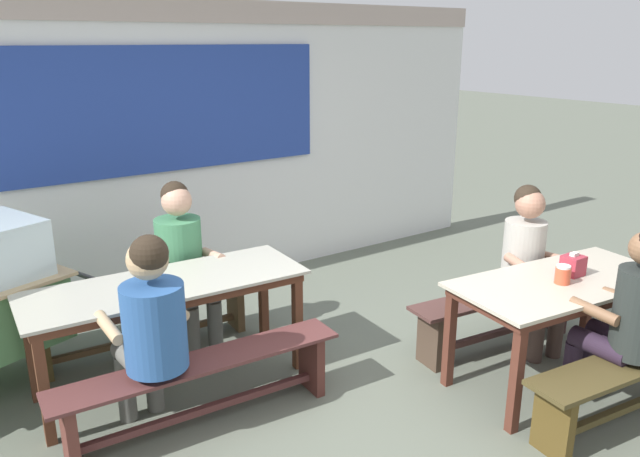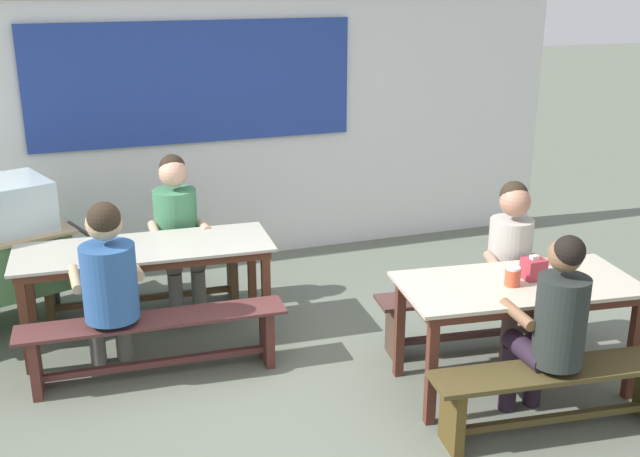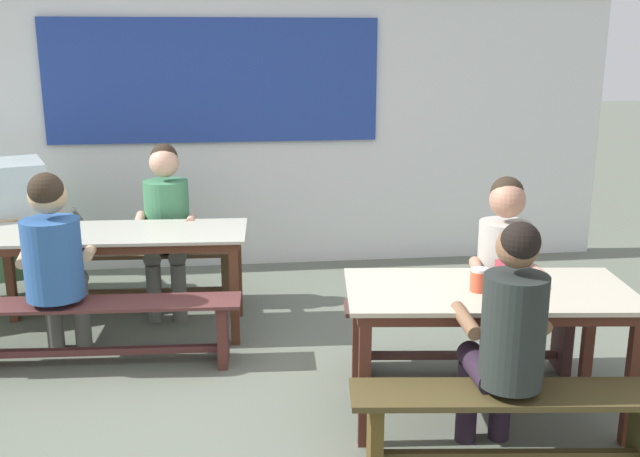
{
  "view_description": "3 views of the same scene",
  "coord_description": "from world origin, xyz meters",
  "px_view_note": "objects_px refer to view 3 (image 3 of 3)",
  "views": [
    {
      "loc": [
        -2.16,
        -2.57,
        2.27
      ],
      "look_at": [
        0.21,
        0.84,
        0.99
      ],
      "focal_mm": 34.61,
      "sensor_mm": 36.0,
      "label": 1
    },
    {
      "loc": [
        -1.36,
        -4.21,
        2.64
      ],
      "look_at": [
        0.32,
        0.57,
        0.92
      ],
      "focal_mm": 42.92,
      "sensor_mm": 36.0,
      "label": 2
    },
    {
      "loc": [
        -0.02,
        -3.88,
        2.03
      ],
      "look_at": [
        0.5,
        0.3,
        0.93
      ],
      "focal_mm": 40.46,
      "sensor_mm": 36.0,
      "label": 3
    }
  ],
  "objects_px": {
    "tissue_box": "(510,274)",
    "condiment_jar": "(480,280)",
    "bench_near_back": "(464,327)",
    "person_right_near_table": "(504,266)",
    "bench_far_front": "(101,324)",
    "dining_table_far": "(115,242)",
    "bench_far_back": "(133,268)",
    "dining_table_near": "(488,302)",
    "person_left_back_turned": "(54,255)",
    "bench_near_front": "(512,418)",
    "person_near_front": "(507,333)",
    "person_center_facing": "(166,216)"
  },
  "relations": [
    {
      "from": "tissue_box",
      "to": "condiment_jar",
      "type": "relative_size",
      "value": 1.28
    },
    {
      "from": "bench_near_back",
      "to": "person_right_near_table",
      "type": "relative_size",
      "value": 1.21
    },
    {
      "from": "bench_far_front",
      "to": "tissue_box",
      "type": "distance_m",
      "value": 2.54
    },
    {
      "from": "dining_table_far",
      "to": "tissue_box",
      "type": "bearing_deg",
      "value": -32.17
    },
    {
      "from": "bench_far_front",
      "to": "bench_far_back",
      "type": "bearing_deg",
      "value": 87.0
    },
    {
      "from": "dining_table_near",
      "to": "person_left_back_turned",
      "type": "bearing_deg",
      "value": 158.53
    },
    {
      "from": "bench_near_front",
      "to": "bench_far_front",
      "type": "bearing_deg",
      "value": 145.59
    },
    {
      "from": "person_near_front",
      "to": "person_center_facing",
      "type": "xyz_separation_m",
      "value": [
        -1.77,
        2.44,
        0.02
      ]
    },
    {
      "from": "bench_far_back",
      "to": "tissue_box",
      "type": "bearing_deg",
      "value": -41.58
    },
    {
      "from": "dining_table_near",
      "to": "condiment_jar",
      "type": "height_order",
      "value": "condiment_jar"
    },
    {
      "from": "person_left_back_turned",
      "to": "tissue_box",
      "type": "bearing_deg",
      "value": -20.09
    },
    {
      "from": "bench_near_back",
      "to": "person_left_back_turned",
      "type": "distance_m",
      "value": 2.6
    },
    {
      "from": "bench_far_back",
      "to": "person_left_back_turned",
      "type": "distance_m",
      "value": 1.19
    },
    {
      "from": "bench_near_front",
      "to": "person_near_front",
      "type": "height_order",
      "value": "person_near_front"
    },
    {
      "from": "person_center_facing",
      "to": "condiment_jar",
      "type": "distance_m",
      "value": 2.67
    },
    {
      "from": "bench_far_front",
      "to": "dining_table_near",
      "type": "bearing_deg",
      "value": -22.25
    },
    {
      "from": "bench_near_back",
      "to": "dining_table_far",
      "type": "bearing_deg",
      "value": 158.01
    },
    {
      "from": "dining_table_near",
      "to": "bench_far_front",
      "type": "xyz_separation_m",
      "value": [
        -2.2,
        0.9,
        -0.38
      ]
    },
    {
      "from": "bench_far_front",
      "to": "condiment_jar",
      "type": "height_order",
      "value": "condiment_jar"
    },
    {
      "from": "dining_table_near",
      "to": "person_center_facing",
      "type": "height_order",
      "value": "person_center_facing"
    },
    {
      "from": "person_right_near_table",
      "to": "condiment_jar",
      "type": "relative_size",
      "value": 10.09
    },
    {
      "from": "dining_table_far",
      "to": "bench_near_front",
      "type": "xyz_separation_m",
      "value": [
        2.11,
        -2.03,
        -0.37
      ]
    },
    {
      "from": "bench_far_back",
      "to": "person_near_front",
      "type": "height_order",
      "value": "person_near_front"
    },
    {
      "from": "bench_far_back",
      "to": "condiment_jar",
      "type": "relative_size",
      "value": 13.77
    },
    {
      "from": "bench_near_front",
      "to": "person_right_near_table",
      "type": "distance_m",
      "value": 1.17
    },
    {
      "from": "person_near_front",
      "to": "person_center_facing",
      "type": "distance_m",
      "value": 3.02
    },
    {
      "from": "dining_table_far",
      "to": "bench_far_back",
      "type": "xyz_separation_m",
      "value": [
        0.03,
        0.57,
        -0.37
      ]
    },
    {
      "from": "bench_near_front",
      "to": "person_right_near_table",
      "type": "bearing_deg",
      "value": 72.18
    },
    {
      "from": "person_center_facing",
      "to": "bench_near_back",
      "type": "bearing_deg",
      "value": -35.86
    },
    {
      "from": "bench_near_back",
      "to": "person_right_near_table",
      "type": "xyz_separation_m",
      "value": [
        0.2,
        -0.09,
        0.42
      ]
    },
    {
      "from": "person_near_front",
      "to": "tissue_box",
      "type": "distance_m",
      "value": 0.57
    },
    {
      "from": "dining_table_far",
      "to": "bench_far_back",
      "type": "height_order",
      "value": "dining_table_far"
    },
    {
      "from": "dining_table_far",
      "to": "condiment_jar",
      "type": "height_order",
      "value": "condiment_jar"
    },
    {
      "from": "person_near_front",
      "to": "condiment_jar",
      "type": "height_order",
      "value": "person_near_front"
    },
    {
      "from": "bench_far_back",
      "to": "bench_near_front",
      "type": "distance_m",
      "value": 3.33
    },
    {
      "from": "tissue_box",
      "to": "bench_near_front",
      "type": "bearing_deg",
      "value": -107.65
    },
    {
      "from": "dining_table_far",
      "to": "person_near_front",
      "type": "height_order",
      "value": "person_near_front"
    },
    {
      "from": "dining_table_near",
      "to": "condiment_jar",
      "type": "bearing_deg",
      "value": -156.06
    },
    {
      "from": "person_right_near_table",
      "to": "bench_far_front",
      "type": "bearing_deg",
      "value": 170.18
    },
    {
      "from": "dining_table_far",
      "to": "person_left_back_turned",
      "type": "xyz_separation_m",
      "value": [
        -0.29,
        -0.5,
        0.06
      ]
    },
    {
      "from": "person_right_near_table",
      "to": "condiment_jar",
      "type": "bearing_deg",
      "value": -123.68
    },
    {
      "from": "bench_far_back",
      "to": "person_near_front",
      "type": "relative_size",
      "value": 1.35
    },
    {
      "from": "dining_table_near",
      "to": "bench_near_front",
      "type": "height_order",
      "value": "dining_table_near"
    },
    {
      "from": "person_center_facing",
      "to": "person_left_back_turned",
      "type": "relative_size",
      "value": 1.01
    },
    {
      "from": "bench_far_back",
      "to": "bench_near_front",
      "type": "relative_size",
      "value": 1.09
    },
    {
      "from": "person_center_facing",
      "to": "person_right_near_table",
      "type": "relative_size",
      "value": 1.02
    },
    {
      "from": "bench_near_front",
      "to": "bench_near_back",
      "type": "bearing_deg",
      "value": 83.4
    },
    {
      "from": "person_near_front",
      "to": "person_left_back_turned",
      "type": "xyz_separation_m",
      "value": [
        -2.38,
        1.46,
        0.03
      ]
    },
    {
      "from": "bench_near_back",
      "to": "bench_near_front",
      "type": "distance_m",
      "value": 1.13
    },
    {
      "from": "bench_far_front",
      "to": "dining_table_far",
      "type": "bearing_deg",
      "value": 87.0
    }
  ]
}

